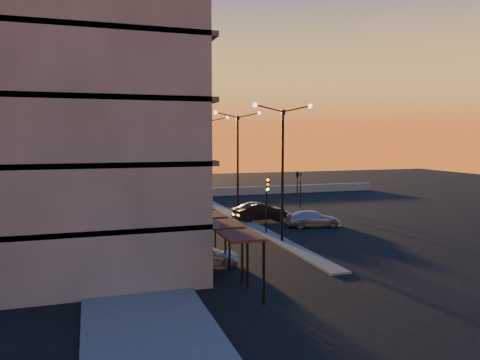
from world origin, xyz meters
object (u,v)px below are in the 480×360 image
object	(u,v)px
streetlamp_mid	(238,156)
traffic_light_main	(267,196)
car_hatchback	(204,255)
car_wagon	(313,219)
car_sedan	(260,212)

from	to	relation	value
streetlamp_mid	traffic_light_main	xyz separation A→B (m)	(0.00, -7.13, -2.70)
car_hatchback	car_wagon	bearing A→B (deg)	-42.28
traffic_light_main	streetlamp_mid	bearing A→B (deg)	90.00
traffic_light_main	car_sedan	world-z (taller)	traffic_light_main
car_sedan	streetlamp_mid	bearing A→B (deg)	36.31
car_hatchback	car_wagon	size ratio (longest dim) A/B	0.87
streetlamp_mid	car_wagon	distance (m)	8.72
car_hatchback	car_sedan	size ratio (longest dim) A/B	0.81
car_sedan	car_wagon	xyz separation A→B (m)	(3.15, -3.78, -0.14)
traffic_light_main	car_wagon	xyz separation A→B (m)	(4.67, 1.66, -2.24)
car_sedan	car_wagon	bearing A→B (deg)	-145.93
car_wagon	streetlamp_mid	bearing A→B (deg)	50.30
traffic_light_main	car_hatchback	xyz separation A→B (m)	(-6.50, -7.05, -2.22)
traffic_light_main	car_hatchback	bearing A→B (deg)	-132.66
streetlamp_mid	car_wagon	xyz separation A→B (m)	(4.67, -5.47, -4.95)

